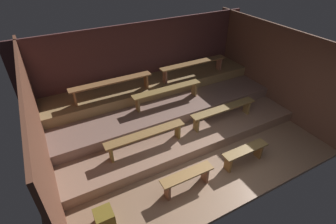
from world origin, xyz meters
name	(u,v)px	position (x,y,z in m)	size (l,w,h in m)	color
ground	(178,134)	(0.00, 2.09, -0.04)	(6.95, 4.98, 0.08)	#8B6B52
wall_back	(144,63)	(0.00, 4.21, 1.19)	(6.95, 0.06, 2.39)	brown
wall_left	(39,133)	(-3.10, 2.09, 1.19)	(0.06, 4.98, 2.39)	brown
wall_right	(273,68)	(3.10, 2.09, 1.19)	(0.06, 4.98, 2.39)	brown
platform_lower	(169,118)	(0.00, 2.63, 0.14)	(6.15, 3.10, 0.27)	#93705C
platform_middle	(160,102)	(0.00, 3.12, 0.41)	(6.15, 2.11, 0.27)	#806257
platform_upper	(152,86)	(0.00, 3.64, 0.68)	(6.15, 1.08, 0.27)	olive
bench_floor_left	(187,178)	(-0.76, 0.45, 0.32)	(1.13, 0.25, 0.43)	olive
bench_floor_right	(245,153)	(0.76, 0.45, 0.32)	(1.13, 0.25, 0.43)	olive
bench_lower_left	(146,136)	(-1.09, 1.68, 0.62)	(1.89, 0.25, 0.43)	olive
bench_lower_right	(223,110)	(1.09, 1.68, 0.62)	(1.89, 0.25, 0.43)	olive
bench_middle_center	(167,91)	(0.05, 2.81, 0.90)	(1.97, 0.25, 0.43)	olive
bench_upper_left	(112,84)	(-1.25, 3.40, 1.17)	(2.16, 0.25, 0.43)	brown
bench_upper_right	(194,65)	(1.25, 3.40, 1.17)	(2.16, 0.25, 0.43)	olive
wooden_crate_floor	(104,218)	(-2.46, 0.47, 0.16)	(0.33, 0.33, 0.33)	brown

